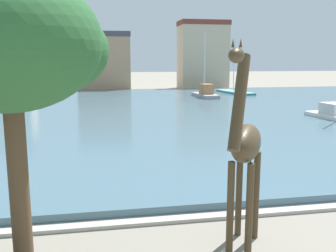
# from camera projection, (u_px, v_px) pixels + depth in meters

# --- Properties ---
(harbor_water) EXTENTS (91.96, 47.45, 0.37)m
(harbor_water) POSITION_uv_depth(u_px,v_px,m) (120.00, 111.00, 34.66)
(harbor_water) COLOR #476675
(harbor_water) RESTS_ON ground
(quay_edge_coping) EXTENTS (91.96, 0.50, 0.12)m
(quay_edge_coping) POSITION_uv_depth(u_px,v_px,m) (166.00, 220.00, 11.48)
(quay_edge_coping) COLOR #ADA89E
(quay_edge_coping) RESTS_ON ground
(giraffe_statue) EXTENTS (1.96, 2.79, 5.30)m
(giraffe_statue) POSITION_uv_depth(u_px,v_px,m) (245.00, 148.00, 9.35)
(giraffe_statue) COLOR #42331E
(giraffe_statue) RESTS_ON ground
(sailboat_teal) EXTENTS (3.14, 8.70, 7.83)m
(sailboat_teal) POSITION_uv_depth(u_px,v_px,m) (232.00, 93.00, 52.02)
(sailboat_teal) COLOR teal
(sailboat_teal) RESTS_ON ground
(sailboat_grey) EXTENTS (2.16, 6.14, 8.07)m
(sailboat_grey) POSITION_uv_depth(u_px,v_px,m) (204.00, 95.00, 45.97)
(sailboat_grey) COLOR #939399
(sailboat_grey) RESTS_ON ground
(shade_tree) EXTENTS (4.96, 5.33, 6.52)m
(shade_tree) POSITION_uv_depth(u_px,v_px,m) (0.00, 57.00, 7.86)
(shade_tree) COLOR brown
(shade_tree) RESTS_ON ground
(townhouse_wide_warehouse) EXTENTS (7.87, 6.83, 9.28)m
(townhouse_wide_warehouse) POSITION_uv_depth(u_px,v_px,m) (5.00, 61.00, 57.38)
(townhouse_wide_warehouse) COLOR beige
(townhouse_wide_warehouse) RESTS_ON ground
(townhouse_tall_gabled) EXTENTS (8.26, 6.36, 9.14)m
(townhouse_tall_gabled) POSITION_uv_depth(u_px,v_px,m) (103.00, 62.00, 59.70)
(townhouse_tall_gabled) COLOR tan
(townhouse_tall_gabled) RESTS_ON ground
(townhouse_corner_house) EXTENTS (8.14, 5.18, 11.31)m
(townhouse_corner_house) POSITION_uv_depth(u_px,v_px,m) (203.00, 55.00, 63.92)
(townhouse_corner_house) COLOR #C6B293
(townhouse_corner_house) RESTS_ON ground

